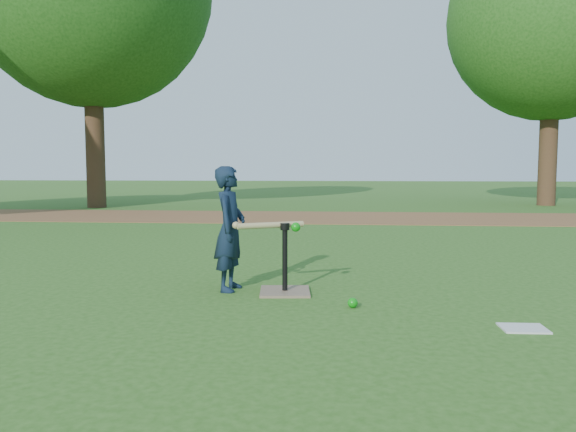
{
  "coord_description": "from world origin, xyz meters",
  "views": [
    {
      "loc": [
        0.56,
        -4.7,
        1.1
      ],
      "look_at": [
        0.1,
        0.42,
        0.65
      ],
      "focal_mm": 35.0,
      "sensor_mm": 36.0,
      "label": 1
    }
  ],
  "objects": [
    {
      "name": "tree_right",
      "position": [
        6.5,
        12.0,
        5.29
      ],
      "size": [
        5.8,
        5.8,
        8.21
      ],
      "color": "#382316",
      "rests_on": "ground"
    },
    {
      "name": "batting_tee",
      "position": [
        0.1,
        0.12,
        0.11
      ],
      "size": [
        0.47,
        0.47,
        0.61
      ],
      "color": "#78614C",
      "rests_on": "ground"
    },
    {
      "name": "dirt_strip",
      "position": [
        0.0,
        7.5,
        0.01
      ],
      "size": [
        24.0,
        3.0,
        0.01
      ],
      "primitive_type": "cube",
      "color": "brown",
      "rests_on": "ground"
    },
    {
      "name": "clipboard",
      "position": [
        1.82,
        -0.84,
        0.01
      ],
      "size": [
        0.31,
        0.24,
        0.01
      ],
      "primitive_type": "cube",
      "rotation": [
        0.0,
        0.0,
        0.03
      ],
      "color": "silver",
      "rests_on": "ground"
    },
    {
      "name": "ground",
      "position": [
        0.0,
        0.0,
        0.0
      ],
      "size": [
        80.0,
        80.0,
        0.0
      ],
      "primitive_type": "plane",
      "color": "#285116",
      "rests_on": "ground"
    },
    {
      "name": "swing_action",
      "position": [
        -0.01,
        0.08,
        0.6
      ],
      "size": [
        0.61,
        0.32,
        0.08
      ],
      "color": "tan",
      "rests_on": "ground"
    },
    {
      "name": "child",
      "position": [
        -0.4,
        0.19,
        0.55
      ],
      "size": [
        0.3,
        0.43,
        1.11
      ],
      "primitive_type": "imported",
      "rotation": [
        0.0,
        0.0,
        1.48
      ],
      "color": "black",
      "rests_on": "ground"
    },
    {
      "name": "wiffle_ball_ground",
      "position": [
        0.68,
        -0.36,
        0.04
      ],
      "size": [
        0.08,
        0.08,
        0.08
      ],
      "primitive_type": "sphere",
      "color": "#0C870F",
      "rests_on": "ground"
    }
  ]
}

